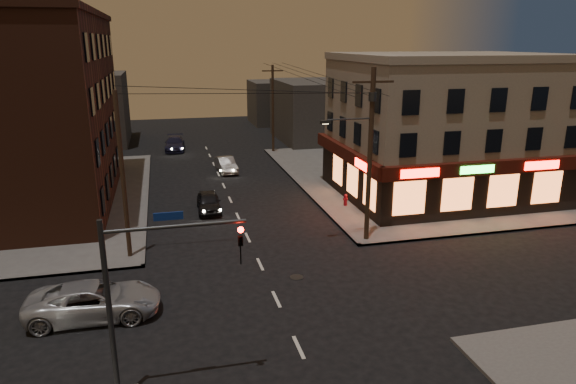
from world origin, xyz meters
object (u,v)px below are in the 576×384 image
object	(u,v)px
suv_cross	(94,300)
sedan_mid	(226,165)
sedan_near	(209,202)
fire_hydrant	(345,199)
sedan_far	(175,144)

from	to	relation	value
suv_cross	sedan_mid	bearing A→B (deg)	-18.12
suv_cross	sedan_near	world-z (taller)	suv_cross
sedan_mid	fire_hydrant	size ratio (longest dim) A/B	4.84
sedan_near	suv_cross	bearing A→B (deg)	-113.24
fire_hydrant	suv_cross	bearing A→B (deg)	-143.13
sedan_near	fire_hydrant	size ratio (longest dim) A/B	4.66
sedan_far	sedan_near	bearing A→B (deg)	-82.32
sedan_mid	suv_cross	bearing A→B (deg)	-114.86
sedan_near	sedan_far	world-z (taller)	sedan_far
sedan_mid	sedan_far	world-z (taller)	sedan_far
sedan_far	fire_hydrant	xyz separation A→B (m)	(11.21, -23.48, -0.11)
suv_cross	sedan_far	xyz separation A→B (m)	(4.54, 35.30, -0.05)
suv_cross	fire_hydrant	size ratio (longest dim) A/B	6.57
sedan_far	sedan_mid	bearing A→B (deg)	-65.65
sedan_near	fire_hydrant	xyz separation A→B (m)	(9.61, -1.51, -0.06)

